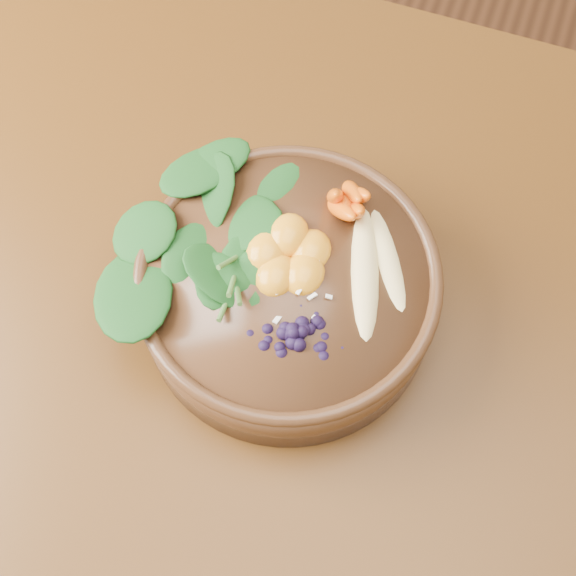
% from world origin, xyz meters
% --- Properties ---
extents(ground, '(4.00, 4.00, 0.00)m').
position_xyz_m(ground, '(0.00, 0.00, 0.00)').
color(ground, '#381E0F').
rests_on(ground, ground).
extents(dining_table, '(1.60, 0.90, 0.75)m').
position_xyz_m(dining_table, '(0.00, 0.00, 0.66)').
color(dining_table, '#331C0C').
rests_on(dining_table, ground).
extents(stoneware_bowl, '(0.42, 0.42, 0.09)m').
position_xyz_m(stoneware_bowl, '(-0.23, -0.03, 0.79)').
color(stoneware_bowl, '#452B19').
rests_on(stoneware_bowl, dining_table).
extents(kale_heap, '(0.27, 0.26, 0.05)m').
position_xyz_m(kale_heap, '(-0.30, 0.01, 0.86)').
color(kale_heap, '#1A4F1B').
rests_on(kale_heap, stoneware_bowl).
extents(carrot_cluster, '(0.09, 0.09, 0.09)m').
position_xyz_m(carrot_cluster, '(-0.21, 0.07, 0.88)').
color(carrot_cluster, '#DB5E09').
rests_on(carrot_cluster, stoneware_bowl).
extents(banana_halves, '(0.11, 0.19, 0.03)m').
position_xyz_m(banana_halves, '(-0.15, 0.01, 0.85)').
color(banana_halves, '#E0CC84').
rests_on(banana_halves, stoneware_bowl).
extents(mandarin_cluster, '(0.13, 0.13, 0.04)m').
position_xyz_m(mandarin_cluster, '(-0.23, -0.01, 0.85)').
color(mandarin_cluster, orange).
rests_on(mandarin_cluster, stoneware_bowl).
extents(blueberry_pile, '(0.18, 0.16, 0.04)m').
position_xyz_m(blueberry_pile, '(-0.20, -0.09, 0.86)').
color(blueberry_pile, black).
rests_on(blueberry_pile, stoneware_bowl).
extents(coconut_flakes, '(0.12, 0.11, 0.01)m').
position_xyz_m(coconut_flakes, '(-0.22, -0.05, 0.84)').
color(coconut_flakes, white).
rests_on(coconut_flakes, stoneware_bowl).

